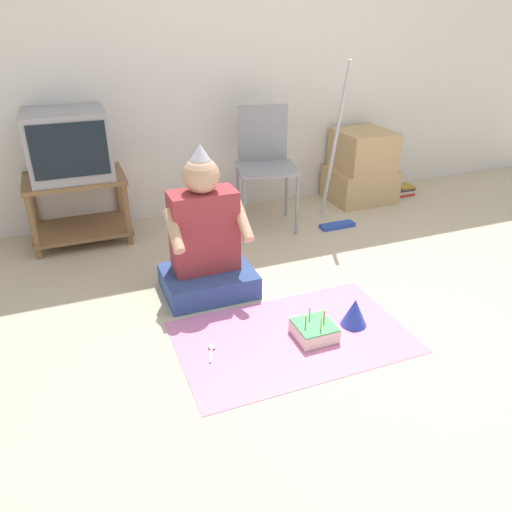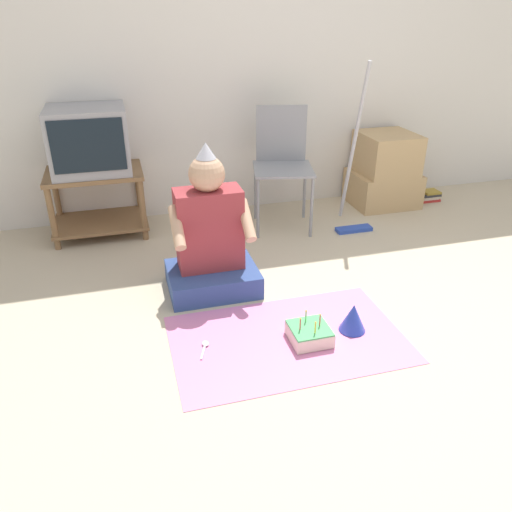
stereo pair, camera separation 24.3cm
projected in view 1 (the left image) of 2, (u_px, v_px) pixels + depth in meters
ground_plane at (403, 336)px, 2.64m from camera, size 16.00×16.00×0.00m
wall_back at (254, 46)px, 3.85m from camera, size 6.40×0.06×2.55m
tv_stand at (78, 203)px, 3.58m from camera, size 0.68×0.49×0.49m
tv at (68, 144)px, 3.39m from camera, size 0.53×0.48×0.45m
folding_chair at (265, 158)px, 3.77m from camera, size 0.52×0.51×0.90m
cardboard_box_stack at (361, 168)px, 4.34m from camera, size 0.54×0.46×0.61m
dust_mop at (336, 181)px, 3.81m from camera, size 0.28×0.31×1.23m
book_pile at (403, 190)px, 4.56m from camera, size 0.19×0.13×0.09m
person_seated at (206, 244)px, 2.93m from camera, size 0.53×0.41×0.90m
party_cloth at (293, 337)px, 2.62m from camera, size 1.20×0.75×0.01m
birthday_cake at (314, 330)px, 2.60m from camera, size 0.20×0.20×0.15m
party_hat_blue at (355, 312)px, 2.69m from camera, size 0.14×0.14×0.16m
plastic_spoon_near at (212, 348)px, 2.52m from camera, size 0.07×0.14×0.01m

